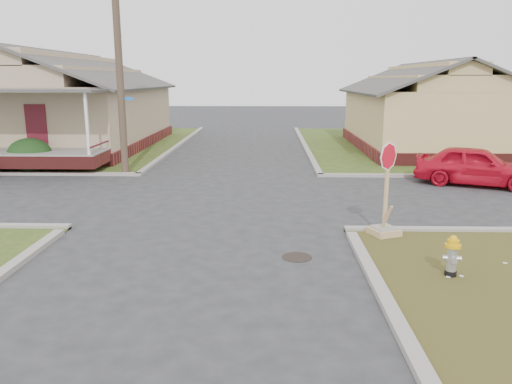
{
  "coord_description": "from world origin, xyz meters",
  "views": [
    {
      "loc": [
        1.59,
        -10.69,
        3.77
      ],
      "look_at": [
        1.27,
        1.0,
        1.1
      ],
      "focal_mm": 35.0,
      "sensor_mm": 36.0,
      "label": 1
    }
  ],
  "objects_px": {
    "utility_pole": "(119,54)",
    "stop_sign": "(385,215)",
    "fire_hydrant": "(452,254)",
    "red_sedan": "(476,166)"
  },
  "relations": [
    {
      "from": "utility_pole",
      "to": "stop_sign",
      "type": "height_order",
      "value": "utility_pole"
    },
    {
      "from": "fire_hydrant",
      "to": "stop_sign",
      "type": "xyz_separation_m",
      "value": [
        -0.71,
        2.58,
        0.05
      ]
    },
    {
      "from": "fire_hydrant",
      "to": "stop_sign",
      "type": "relative_size",
      "value": 0.36
    },
    {
      "from": "stop_sign",
      "to": "red_sedan",
      "type": "distance_m",
      "value": 7.67
    },
    {
      "from": "utility_pole",
      "to": "fire_hydrant",
      "type": "distance_m",
      "value": 14.6
    },
    {
      "from": "fire_hydrant",
      "to": "red_sedan",
      "type": "xyz_separation_m",
      "value": [
        3.9,
        8.71,
        0.21
      ]
    },
    {
      "from": "stop_sign",
      "to": "red_sedan",
      "type": "height_order",
      "value": "stop_sign"
    },
    {
      "from": "stop_sign",
      "to": "red_sedan",
      "type": "bearing_deg",
      "value": 30.54
    },
    {
      "from": "utility_pole",
      "to": "red_sedan",
      "type": "bearing_deg",
      "value": -7.52
    },
    {
      "from": "stop_sign",
      "to": "fire_hydrant",
      "type": "bearing_deg",
      "value": -97.15
    }
  ]
}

